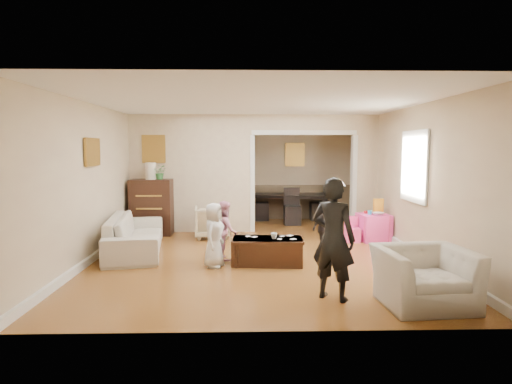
{
  "coord_description": "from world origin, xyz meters",
  "views": [
    {
      "loc": [
        -0.2,
        -7.62,
        1.85
      ],
      "look_at": [
        0.0,
        0.2,
        1.05
      ],
      "focal_mm": 29.61,
      "sensor_mm": 36.0,
      "label": 1
    }
  ],
  "objects_px": {
    "adult_person": "(333,239)",
    "child_toddler": "(324,228)",
    "armchair_back": "(212,222)",
    "dresser": "(152,207)",
    "table_lamp": "(151,171)",
    "coffee_cup": "(274,236)",
    "dining_table": "(290,207)",
    "armchair_front": "(424,277)",
    "cyan_cup": "(370,213)",
    "sofa": "(135,234)",
    "child_kneel_a": "(214,235)",
    "play_table": "(373,227)",
    "coffee_table": "(268,251)",
    "child_kneel_b": "(225,230)"
  },
  "relations": [
    {
      "from": "armchair_back",
      "to": "dining_table",
      "type": "xyz_separation_m",
      "value": [
        1.85,
        2.12,
        0.02
      ]
    },
    {
      "from": "play_table",
      "to": "coffee_cup",
      "type": "bearing_deg",
      "value": -140.95
    },
    {
      "from": "coffee_cup",
      "to": "dining_table",
      "type": "bearing_deg",
      "value": 80.7
    },
    {
      "from": "adult_person",
      "to": "child_toddler",
      "type": "relative_size",
      "value": 1.7
    },
    {
      "from": "dresser",
      "to": "coffee_table",
      "type": "height_order",
      "value": "dresser"
    },
    {
      "from": "table_lamp",
      "to": "coffee_cup",
      "type": "bearing_deg",
      "value": -44.67
    },
    {
      "from": "armchair_front",
      "to": "coffee_table",
      "type": "height_order",
      "value": "armchair_front"
    },
    {
      "from": "coffee_table",
      "to": "cyan_cup",
      "type": "height_order",
      "value": "cyan_cup"
    },
    {
      "from": "armchair_back",
      "to": "dining_table",
      "type": "height_order",
      "value": "dining_table"
    },
    {
      "from": "child_kneel_a",
      "to": "adult_person",
      "type": "bearing_deg",
      "value": -117.68
    },
    {
      "from": "coffee_table",
      "to": "adult_person",
      "type": "bearing_deg",
      "value": -66.26
    },
    {
      "from": "adult_person",
      "to": "child_kneel_a",
      "type": "height_order",
      "value": "adult_person"
    },
    {
      "from": "armchair_back",
      "to": "table_lamp",
      "type": "xyz_separation_m",
      "value": [
        -1.32,
        0.33,
        1.05
      ]
    },
    {
      "from": "armchair_back",
      "to": "dresser",
      "type": "bearing_deg",
      "value": -20.34
    },
    {
      "from": "dining_table",
      "to": "adult_person",
      "type": "bearing_deg",
      "value": -78.42
    },
    {
      "from": "armchair_front",
      "to": "child_kneel_a",
      "type": "bearing_deg",
      "value": 142.12
    },
    {
      "from": "coffee_table",
      "to": "child_toddler",
      "type": "relative_size",
      "value": 1.25
    },
    {
      "from": "dresser",
      "to": "armchair_front",
      "type": "bearing_deg",
      "value": -45.77
    },
    {
      "from": "table_lamp",
      "to": "coffee_table",
      "type": "xyz_separation_m",
      "value": [
        2.38,
        -2.4,
        -1.17
      ]
    },
    {
      "from": "play_table",
      "to": "sofa",
      "type": "bearing_deg",
      "value": -169.53
    },
    {
      "from": "armchair_back",
      "to": "child_kneel_a",
      "type": "bearing_deg",
      "value": 89.17
    },
    {
      "from": "armchair_back",
      "to": "coffee_table",
      "type": "distance_m",
      "value": 2.33
    },
    {
      "from": "adult_person",
      "to": "child_kneel_a",
      "type": "relative_size",
      "value": 1.5
    },
    {
      "from": "armchair_back",
      "to": "child_kneel_a",
      "type": "distance_m",
      "value": 2.24
    },
    {
      "from": "dresser",
      "to": "child_kneel_a",
      "type": "height_order",
      "value": "dresser"
    },
    {
      "from": "table_lamp",
      "to": "dining_table",
      "type": "distance_m",
      "value": 3.78
    },
    {
      "from": "armchair_front",
      "to": "cyan_cup",
      "type": "distance_m",
      "value": 3.51
    },
    {
      "from": "armchair_back",
      "to": "child_kneel_b",
      "type": "height_order",
      "value": "child_kneel_b"
    },
    {
      "from": "table_lamp",
      "to": "adult_person",
      "type": "height_order",
      "value": "table_lamp"
    },
    {
      "from": "dresser",
      "to": "sofa",
      "type": "bearing_deg",
      "value": -88.29
    },
    {
      "from": "armchair_front",
      "to": "child_kneel_b",
      "type": "distance_m",
      "value": 3.27
    },
    {
      "from": "armchair_front",
      "to": "cyan_cup",
      "type": "xyz_separation_m",
      "value": [
        0.37,
        3.48,
        0.24
      ]
    },
    {
      "from": "sofa",
      "to": "child_kneel_b",
      "type": "bearing_deg",
      "value": -117.61
    },
    {
      "from": "adult_person",
      "to": "child_kneel_b",
      "type": "xyz_separation_m",
      "value": [
        -1.42,
        1.93,
        -0.26
      ]
    },
    {
      "from": "dresser",
      "to": "table_lamp",
      "type": "height_order",
      "value": "table_lamp"
    },
    {
      "from": "child_toddler",
      "to": "dining_table",
      "type": "bearing_deg",
      "value": -120.03
    },
    {
      "from": "play_table",
      "to": "child_kneel_b",
      "type": "relative_size",
      "value": 0.57
    },
    {
      "from": "coffee_cup",
      "to": "cyan_cup",
      "type": "distance_m",
      "value": 2.64
    },
    {
      "from": "armchair_back",
      "to": "play_table",
      "type": "relative_size",
      "value": 1.28
    },
    {
      "from": "sofa",
      "to": "table_lamp",
      "type": "distance_m",
      "value": 1.88
    },
    {
      "from": "armchair_back",
      "to": "dresser",
      "type": "xyz_separation_m",
      "value": [
        -1.32,
        0.33,
        0.27
      ]
    },
    {
      "from": "armchair_front",
      "to": "adult_person",
      "type": "relative_size",
      "value": 0.69
    },
    {
      "from": "coffee_cup",
      "to": "play_table",
      "type": "height_order",
      "value": "play_table"
    },
    {
      "from": "play_table",
      "to": "child_kneel_a",
      "type": "distance_m",
      "value": 3.6
    },
    {
      "from": "child_kneel_b",
      "to": "dresser",
      "type": "bearing_deg",
      "value": 24.34
    },
    {
      "from": "table_lamp",
      "to": "dresser",
      "type": "bearing_deg",
      "value": 0.0
    },
    {
      "from": "dresser",
      "to": "coffee_cup",
      "type": "relative_size",
      "value": 11.75
    },
    {
      "from": "coffee_table",
      "to": "child_kneel_a",
      "type": "distance_m",
      "value": 0.91
    },
    {
      "from": "coffee_table",
      "to": "child_kneel_a",
      "type": "relative_size",
      "value": 1.1
    },
    {
      "from": "table_lamp",
      "to": "play_table",
      "type": "height_order",
      "value": "table_lamp"
    }
  ]
}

